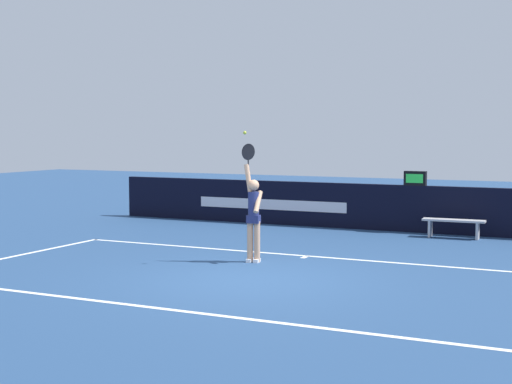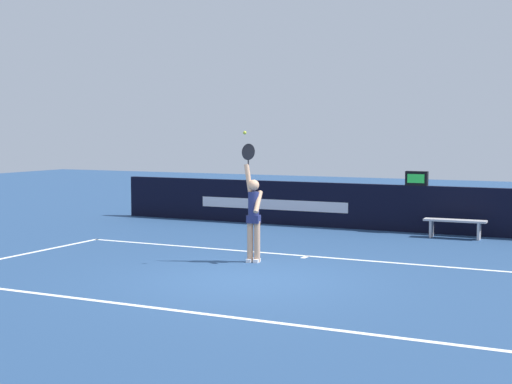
{
  "view_description": "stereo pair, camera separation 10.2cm",
  "coord_description": "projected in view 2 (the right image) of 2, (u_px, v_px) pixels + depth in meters",
  "views": [
    {
      "loc": [
        5.92,
        -12.05,
        2.68
      ],
      "look_at": [
        -0.62,
        1.55,
        1.46
      ],
      "focal_mm": 52.45,
      "sensor_mm": 36.0,
      "label": 1
    },
    {
      "loc": [
        6.01,
        -12.01,
        2.68
      ],
      "look_at": [
        -0.62,
        1.55,
        1.46
      ],
      "focal_mm": 52.45,
      "sensor_mm": 36.0,
      "label": 2
    }
  ],
  "objects": [
    {
      "name": "ground_plane",
      "position": [
        249.0,
        279.0,
        13.6
      ],
      "size": [
        60.0,
        60.0,
        0.0
      ],
      "primitive_type": "plane",
      "color": "navy"
    },
    {
      "name": "court_lines",
      "position": [
        252.0,
        278.0,
        13.71
      ],
      "size": [
        11.5,
        5.56,
        0.0
      ],
      "color": "white",
      "rests_on": "ground"
    },
    {
      "name": "back_wall",
      "position": [
        374.0,
        207.0,
        20.4
      ],
      "size": [
        15.99,
        0.2,
        1.25
      ],
      "color": "black",
      "rests_on": "ground"
    },
    {
      "name": "speed_display",
      "position": [
        417.0,
        178.0,
        19.82
      ],
      "size": [
        0.58,
        0.19,
        0.38
      ],
      "color": "black",
      "rests_on": "back_wall"
    },
    {
      "name": "tennis_player",
      "position": [
        253.0,
        213.0,
        15.33
      ],
      "size": [
        0.48,
        0.42,
        2.46
      ],
      "color": "tan",
      "rests_on": "ground"
    },
    {
      "name": "tennis_ball",
      "position": [
        245.0,
        133.0,
        14.9
      ],
      "size": [
        0.07,
        0.07,
        0.07
      ],
      "color": "#D0DE34"
    },
    {
      "name": "courtside_bench_near",
      "position": [
        455.0,
        224.0,
        18.79
      ],
      "size": [
        1.56,
        0.42,
        0.48
      ],
      "color": "#AFACB0",
      "rests_on": "ground"
    }
  ]
}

